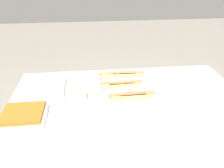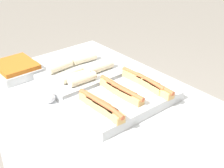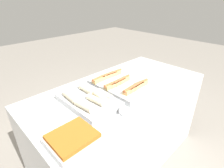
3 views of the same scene
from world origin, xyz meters
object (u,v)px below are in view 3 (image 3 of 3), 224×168
tray_side_front (73,140)px  serving_spoon_near (121,112)px  tray_hotdogs (120,85)px  tray_wraps (89,100)px

tray_side_front → serving_spoon_near: (0.39, -0.01, -0.01)m
tray_hotdogs → serving_spoon_near: 0.38m
tray_hotdogs → tray_wraps: (-0.34, -0.01, -0.00)m
tray_wraps → serving_spoon_near: (0.08, -0.26, -0.01)m
serving_spoon_near → tray_side_front: bearing=179.0°
tray_wraps → serving_spoon_near: 0.28m
serving_spoon_near → tray_hotdogs: bearing=45.3°
tray_hotdogs → tray_side_front: size_ratio=2.02×
tray_wraps → tray_side_front: 0.40m
tray_wraps → tray_side_front: tray_wraps is taller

